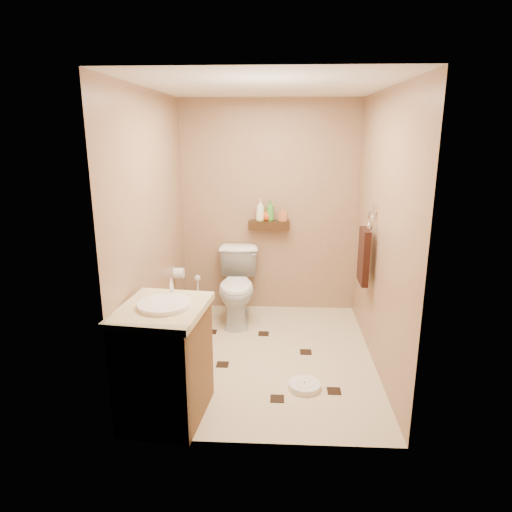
{
  "coord_description": "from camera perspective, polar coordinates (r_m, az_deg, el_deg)",
  "views": [
    {
      "loc": [
        0.12,
        -3.9,
        2.06
      ],
      "look_at": [
        -0.1,
        0.25,
        0.91
      ],
      "focal_mm": 32.0,
      "sensor_mm": 36.0,
      "label": 1
    }
  ],
  "objects": [
    {
      "name": "vanity",
      "position": [
        3.46,
        -11.32,
        -12.66
      ],
      "size": [
        0.66,
        0.77,
        1.0
      ],
      "rotation": [
        0.0,
        0.0,
        -0.11
      ],
      "color": "brown",
      "rests_on": "ground"
    },
    {
      "name": "wall_front",
      "position": [
        2.79,
        0.42,
        -2.49
      ],
      "size": [
        2.0,
        0.04,
        2.4
      ],
      "primitive_type": "cube",
      "color": "#9E7B5A",
      "rests_on": "ground"
    },
    {
      "name": "ground",
      "position": [
        4.41,
        1.14,
        -12.36
      ],
      "size": [
        2.5,
        2.5,
        0.0
      ],
      "primitive_type": "plane",
      "color": "beige",
      "rests_on": "ground"
    },
    {
      "name": "wall_shelf",
      "position": [
        5.18,
        1.63,
        3.88
      ],
      "size": [
        0.46,
        0.14,
        0.1
      ],
      "primitive_type": "cube",
      "color": "#3B2510",
      "rests_on": "wall_back"
    },
    {
      "name": "floor_accents",
      "position": [
        4.35,
        1.32,
        -12.76
      ],
      "size": [
        1.28,
        1.32,
        0.01
      ],
      "color": "black",
      "rests_on": "ground"
    },
    {
      "name": "ceiling",
      "position": [
        3.92,
        1.34,
        20.46
      ],
      "size": [
        2.0,
        2.5,
        0.02
      ],
      "primitive_type": "cube",
      "color": "silver",
      "rests_on": "wall_back"
    },
    {
      "name": "toilet",
      "position": [
        5.04,
        -2.33,
        -3.84
      ],
      "size": [
        0.48,
        0.79,
        0.79
      ],
      "primitive_type": "imported",
      "rotation": [
        0.0,
        0.0,
        0.04
      ],
      "color": "white",
      "rests_on": "ground"
    },
    {
      "name": "bottle_a",
      "position": [
        5.15,
        0.54,
        5.78
      ],
      "size": [
        0.1,
        0.1,
        0.25
      ],
      "primitive_type": "imported",
      "rotation": [
        0.0,
        0.0,
        3.06
      ],
      "color": "white",
      "rests_on": "wall_shelf"
    },
    {
      "name": "bathroom_scale",
      "position": [
        3.93,
        6.08,
        -15.81
      ],
      "size": [
        0.3,
        0.3,
        0.05
      ],
      "rotation": [
        0.0,
        0.0,
        0.16
      ],
      "color": "white",
      "rests_on": "ground"
    },
    {
      "name": "wall_back",
      "position": [
        5.22,
        1.66,
        5.99
      ],
      "size": [
        2.0,
        0.04,
        2.4
      ],
      "primitive_type": "cube",
      "color": "#9E7B5A",
      "rests_on": "ground"
    },
    {
      "name": "bottle_b",
      "position": [
        5.15,
        0.56,
        5.29
      ],
      "size": [
        0.1,
        0.1,
        0.16
      ],
      "primitive_type": "imported",
      "rotation": [
        0.0,
        0.0,
        2.48
      ],
      "color": "#EEFF35",
      "rests_on": "wall_shelf"
    },
    {
      "name": "towel_ring",
      "position": [
        4.37,
        13.38,
        0.27
      ],
      "size": [
        0.12,
        0.3,
        0.76
      ],
      "color": "silver",
      "rests_on": "wall_right"
    },
    {
      "name": "wall_right",
      "position": [
        4.09,
        15.4,
        2.78
      ],
      "size": [
        0.04,
        2.5,
        2.4
      ],
      "primitive_type": "cube",
      "color": "#9E7B5A",
      "rests_on": "ground"
    },
    {
      "name": "bottle_d",
      "position": [
        5.14,
        1.78,
        5.7
      ],
      "size": [
        0.13,
        0.13,
        0.23
      ],
      "primitive_type": "imported",
      "rotation": [
        0.0,
        0.0,
        5.66
      ],
      "color": "green",
      "rests_on": "wall_shelf"
    },
    {
      "name": "bottle_e",
      "position": [
        5.15,
        3.34,
        5.25
      ],
      "size": [
        0.1,
        0.1,
        0.16
      ],
      "primitive_type": "imported",
      "rotation": [
        0.0,
        0.0,
        3.78
      ],
      "color": "#E17B4B",
      "rests_on": "wall_shelf"
    },
    {
      "name": "toilet_paper",
      "position": [
        4.89,
        -9.65,
        -2.1
      ],
      "size": [
        0.12,
        0.11,
        0.12
      ],
      "color": "white",
      "rests_on": "wall_left"
    },
    {
      "name": "wall_left",
      "position": [
        4.15,
        -12.74,
        3.12
      ],
      "size": [
        0.04,
        2.5,
        2.4
      ],
      "primitive_type": "cube",
      "color": "#9E7B5A",
      "rests_on": "ground"
    },
    {
      "name": "toilet_brush",
      "position": [
        5.4,
        -7.23,
        -5.29
      ],
      "size": [
        0.1,
        0.1,
        0.44
      ],
      "color": "#175C51",
      "rests_on": "ground"
    },
    {
      "name": "bottle_c",
      "position": [
        5.15,
        1.38,
        5.17
      ],
      "size": [
        0.11,
        0.11,
        0.14
      ],
      "primitive_type": "imported",
      "rotation": [
        0.0,
        0.0,
        0.07
      ],
      "color": "#B94415",
      "rests_on": "wall_shelf"
    }
  ]
}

